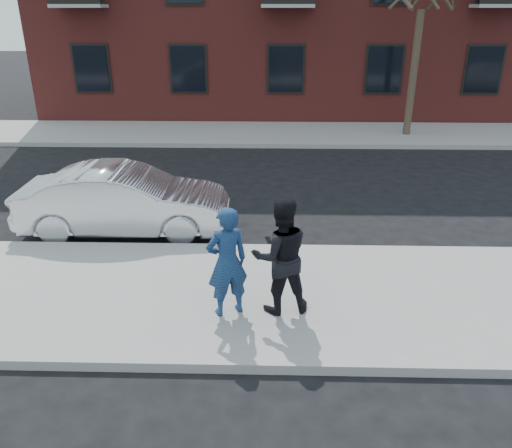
{
  "coord_description": "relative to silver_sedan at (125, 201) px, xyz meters",
  "views": [
    {
      "loc": [
        -0.53,
        -7.18,
        4.41
      ],
      "look_at": [
        -0.73,
        0.4,
        1.1
      ],
      "focal_mm": 35.0,
      "sensor_mm": 36.0,
      "label": 1
    }
  ],
  "objects": [
    {
      "name": "far_sidewalk",
      "position": [
        3.51,
        8.8,
        -0.63
      ],
      "size": [
        50.0,
        3.5,
        0.15
      ],
      "primitive_type": "cube",
      "color": "gray",
      "rests_on": "ground"
    },
    {
      "name": "man_peacoat",
      "position": [
        3.17,
        -3.11,
        0.35
      ],
      "size": [
        1.0,
        0.85,
        1.81
      ],
      "rotation": [
        0.0,
        0.0,
        3.34
      ],
      "color": "black",
      "rests_on": "near_sidewalk"
    },
    {
      "name": "far_curb",
      "position": [
        3.51,
        7.0,
        -0.63
      ],
      "size": [
        50.0,
        0.1,
        0.15
      ],
      "primitive_type": "cube",
      "color": "#999691",
      "rests_on": "ground"
    },
    {
      "name": "near_curb",
      "position": [
        3.51,
        -0.9,
        -0.63
      ],
      "size": [
        50.0,
        0.1,
        0.15
      ],
      "primitive_type": "cube",
      "color": "#999691",
      "rests_on": "ground"
    },
    {
      "name": "near_sidewalk",
      "position": [
        3.51,
        -2.7,
        -0.63
      ],
      "size": [
        50.0,
        3.5,
        0.15
      ],
      "primitive_type": "cube",
      "color": "gray",
      "rests_on": "ground"
    },
    {
      "name": "silver_sedan",
      "position": [
        0.0,
        0.0,
        0.0
      ],
      "size": [
        4.33,
        1.6,
        1.42
      ],
      "primitive_type": "imported",
      "rotation": [
        0.0,
        0.0,
        1.59
      ],
      "color": "silver",
      "rests_on": "ground"
    },
    {
      "name": "ground",
      "position": [
        3.51,
        -2.45,
        -0.71
      ],
      "size": [
        100.0,
        100.0,
        0.0
      ],
      "primitive_type": "plane",
      "color": "black",
      "rests_on": "ground"
    },
    {
      "name": "man_hoodie",
      "position": [
        2.39,
        -3.22,
        0.3
      ],
      "size": [
        0.74,
        0.63,
        1.71
      ],
      "rotation": [
        0.0,
        0.0,
        3.57
      ],
      "color": "navy",
      "rests_on": "near_sidewalk"
    }
  ]
}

